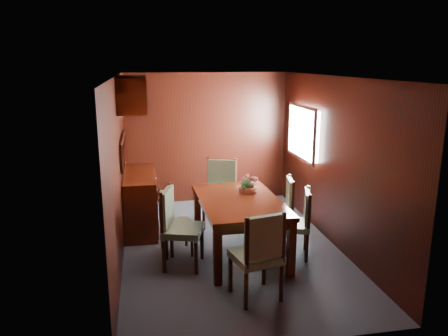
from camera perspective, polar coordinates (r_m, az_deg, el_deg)
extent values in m
plane|color=#3A434F|center=(6.36, 0.85, -10.32)|extent=(4.50, 4.50, 0.00)
cube|color=black|center=(5.87, -13.62, -0.39)|extent=(0.02, 4.50, 2.40)
cube|color=black|center=(6.43, 14.11, 0.82)|extent=(0.02, 4.50, 2.40)
cube|color=black|center=(8.14, -2.25, 3.92)|extent=(3.00, 0.02, 2.40)
cube|color=black|center=(3.89, 7.51, -7.45)|extent=(3.00, 0.02, 2.40)
cube|color=black|center=(5.80, 0.94, 11.84)|extent=(3.00, 4.50, 0.02)
cube|color=white|center=(7.37, 10.57, 4.61)|extent=(0.14, 1.10, 0.80)
cube|color=#B2B2B7|center=(7.34, 10.05, 4.60)|extent=(0.04, 1.20, 0.90)
cube|color=black|center=(6.82, -13.01, 2.31)|extent=(0.03, 1.36, 0.41)
cube|color=silver|center=(6.82, -12.86, 2.32)|extent=(0.01, 1.30, 0.35)
cube|color=black|center=(6.70, -11.94, 9.51)|extent=(0.40, 1.40, 0.50)
cube|color=black|center=(7.03, -10.85, -4.26)|extent=(0.48, 1.40, 0.90)
cube|color=black|center=(5.24, -0.84, -11.44)|extent=(0.10, 0.10, 0.73)
cube|color=black|center=(5.48, 8.76, -10.43)|extent=(0.10, 0.10, 0.73)
cube|color=black|center=(6.66, -3.52, -5.83)|extent=(0.10, 0.10, 0.73)
cube|color=black|center=(6.85, 4.12, -5.28)|extent=(0.10, 0.10, 0.73)
cube|color=black|center=(5.92, 2.01, -5.16)|extent=(0.98, 1.59, 0.11)
cube|color=black|center=(5.90, 2.02, -4.38)|extent=(1.11, 1.72, 0.06)
cylinder|color=black|center=(6.02, -6.82, -9.67)|extent=(0.05, 0.05, 0.42)
cylinder|color=black|center=(5.64, -7.87, -11.40)|extent=(0.05, 0.05, 0.42)
cylinder|color=black|center=(5.94, -2.89, -9.92)|extent=(0.05, 0.05, 0.42)
cylinder|color=black|center=(5.55, -3.66, -11.70)|extent=(0.05, 0.05, 0.42)
cube|color=slate|center=(5.67, -5.37, -8.11)|extent=(0.60, 0.62, 0.09)
cylinder|color=black|center=(5.82, -7.08, -4.61)|extent=(0.05, 0.05, 0.56)
cylinder|color=black|center=(5.43, -8.17, -6.05)|extent=(0.05, 0.05, 0.56)
cube|color=slate|center=(5.61, -7.40, -5.11)|extent=(0.20, 0.45, 0.48)
cylinder|color=black|center=(6.30, -8.10, -8.92)|extent=(0.04, 0.04, 0.36)
cylinder|color=black|center=(5.97, -7.51, -10.24)|extent=(0.04, 0.04, 0.36)
cylinder|color=black|center=(6.36, -4.97, -8.61)|extent=(0.04, 0.04, 0.36)
cylinder|color=black|center=(6.03, -4.20, -9.89)|extent=(0.04, 0.04, 0.36)
cube|color=slate|center=(6.08, -6.26, -7.37)|extent=(0.45, 0.47, 0.07)
cylinder|color=black|center=(6.14, -8.34, -4.85)|extent=(0.04, 0.04, 0.48)
cylinder|color=black|center=(5.79, -7.75, -5.97)|extent=(0.04, 0.04, 0.48)
cube|color=slate|center=(5.96, -7.88, -5.21)|extent=(0.10, 0.39, 0.40)
cylinder|color=black|center=(5.95, 10.75, -10.33)|extent=(0.04, 0.04, 0.38)
cylinder|color=black|center=(6.31, 10.58, -8.89)|extent=(0.04, 0.04, 0.38)
cylinder|color=black|center=(5.94, 7.12, -10.24)|extent=(0.04, 0.04, 0.38)
cylinder|color=black|center=(6.30, 7.18, -8.80)|extent=(0.04, 0.04, 0.38)
cube|color=slate|center=(6.03, 8.99, -7.38)|extent=(0.55, 0.56, 0.08)
cylinder|color=black|center=(5.77, 11.07, -5.78)|extent=(0.04, 0.04, 0.51)
cylinder|color=black|center=(6.13, 10.88, -4.56)|extent=(0.04, 0.04, 0.51)
cube|color=slate|center=(5.94, 10.79, -4.97)|extent=(0.18, 0.41, 0.43)
cylinder|color=black|center=(6.46, 8.73, -8.24)|extent=(0.04, 0.04, 0.38)
cylinder|color=black|center=(6.82, 8.27, -7.01)|extent=(0.04, 0.04, 0.38)
cylinder|color=black|center=(6.42, 5.40, -8.29)|extent=(0.04, 0.04, 0.38)
cylinder|color=black|center=(6.78, 5.13, -7.04)|extent=(0.04, 0.04, 0.38)
cube|color=slate|center=(6.53, 6.94, -5.59)|extent=(0.51, 0.53, 0.08)
cylinder|color=black|center=(6.29, 8.98, -3.97)|extent=(0.04, 0.04, 0.51)
cylinder|color=black|center=(6.66, 8.51, -2.94)|extent=(0.04, 0.04, 0.51)
cube|color=slate|center=(6.47, 8.57, -3.28)|extent=(0.14, 0.42, 0.43)
cylinder|color=black|center=(4.84, 2.90, -15.82)|extent=(0.05, 0.05, 0.42)
cylinder|color=black|center=(5.02, 7.52, -14.76)|extent=(0.05, 0.05, 0.42)
cylinder|color=black|center=(5.16, 0.86, -13.75)|extent=(0.05, 0.05, 0.42)
cylinder|color=black|center=(5.33, 5.24, -12.86)|extent=(0.05, 0.05, 0.42)
cube|color=slate|center=(4.96, 4.19, -11.45)|extent=(0.59, 0.57, 0.09)
cylinder|color=black|center=(4.58, 3.04, -9.79)|extent=(0.05, 0.05, 0.56)
cylinder|color=black|center=(4.77, 7.80, -8.90)|extent=(0.05, 0.05, 0.56)
cube|color=slate|center=(4.68, 5.35, -9.01)|extent=(0.46, 0.16, 0.48)
cylinder|color=black|center=(7.24, 1.47, -5.42)|extent=(0.05, 0.05, 0.43)
cylinder|color=black|center=(7.30, -1.99, -5.24)|extent=(0.05, 0.05, 0.43)
cylinder|color=black|center=(6.84, 1.00, -6.57)|extent=(0.05, 0.05, 0.43)
cylinder|color=black|center=(6.92, -2.65, -6.36)|extent=(0.05, 0.05, 0.43)
cube|color=slate|center=(6.98, -0.55, -3.71)|extent=(0.64, 0.63, 0.09)
cylinder|color=black|center=(7.08, 1.51, -1.04)|extent=(0.05, 0.05, 0.57)
cylinder|color=black|center=(7.15, -2.01, -0.90)|extent=(0.05, 0.05, 0.57)
cube|color=slate|center=(7.08, -0.29, -0.84)|extent=(0.46, 0.22, 0.49)
cylinder|color=#AE4E35|center=(6.19, 3.13, -2.81)|extent=(0.25, 0.25, 0.08)
sphere|color=#20551C|center=(6.18, 3.14, -2.29)|extent=(0.20, 0.20, 0.20)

